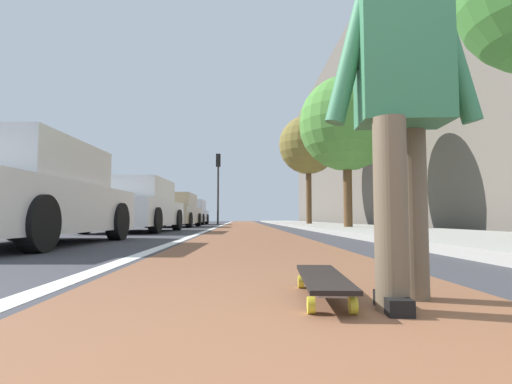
% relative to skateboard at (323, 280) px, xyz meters
% --- Properties ---
extents(ground_plane, '(80.00, 80.00, 0.00)m').
position_rel_skateboard_xyz_m(ground_plane, '(8.55, 0.22, -0.09)').
color(ground_plane, '#38383D').
extents(bike_lane_paint, '(56.00, 2.18, 0.00)m').
position_rel_skateboard_xyz_m(bike_lane_paint, '(22.55, 0.22, -0.09)').
color(bike_lane_paint, brown).
rests_on(bike_lane_paint, ground).
extents(lane_stripe_white, '(52.00, 0.16, 0.01)m').
position_rel_skateboard_xyz_m(lane_stripe_white, '(18.55, 1.46, -0.09)').
color(lane_stripe_white, silver).
rests_on(lane_stripe_white, ground).
extents(sidewalk_curb, '(52.00, 3.20, 0.12)m').
position_rel_skateboard_xyz_m(sidewalk_curb, '(16.55, -3.32, -0.03)').
color(sidewalk_curb, '#9E9B93').
rests_on(sidewalk_curb, ground).
extents(building_facade, '(40.00, 1.20, 11.62)m').
position_rel_skateboard_xyz_m(building_facade, '(20.55, -6.34, 5.72)').
color(building_facade, '#5F574E').
rests_on(building_facade, ground).
extents(skateboard, '(0.85, 0.27, 0.11)m').
position_rel_skateboard_xyz_m(skateboard, '(0.00, 0.00, 0.00)').
color(skateboard, yellow).
rests_on(skateboard, ground).
extents(skater_person, '(0.45, 0.72, 1.64)m').
position_rel_skateboard_xyz_m(skater_person, '(-0.15, -0.35, 0.84)').
color(skater_person, brown).
rests_on(skater_person, ground).
extents(parked_car_near, '(4.27, 2.12, 1.49)m').
position_rel_skateboard_xyz_m(parked_car_near, '(3.95, 3.53, 0.63)').
color(parked_car_near, silver).
rests_on(parked_car_near, ground).
extents(parked_car_mid, '(4.47, 2.15, 1.49)m').
position_rel_skateboard_xyz_m(parked_car_mid, '(9.57, 3.40, 0.63)').
color(parked_car_mid, silver).
rests_on(parked_car_mid, ground).
extents(parked_car_far, '(4.59, 1.98, 1.47)m').
position_rel_skateboard_xyz_m(parked_car_far, '(15.95, 3.35, 0.61)').
color(parked_car_far, tan).
rests_on(parked_car_far, ground).
extents(parked_car_end, '(4.53, 1.96, 1.48)m').
position_rel_skateboard_xyz_m(parked_car_end, '(22.51, 3.51, 0.62)').
color(parked_car_end, '#B7B7BC').
rests_on(parked_car_end, ground).
extents(traffic_light, '(0.33, 0.28, 4.41)m').
position_rel_skateboard_xyz_m(traffic_light, '(22.95, 1.86, 2.94)').
color(traffic_light, '#2D2D2D').
rests_on(traffic_light, ground).
extents(street_tree_mid, '(3.00, 3.00, 4.87)m').
position_rel_skateboard_xyz_m(street_tree_mid, '(10.39, -2.92, 3.27)').
color(street_tree_mid, brown).
rests_on(street_tree_mid, ground).
extents(street_tree_far, '(2.93, 2.93, 5.50)m').
position_rel_skateboard_xyz_m(street_tree_far, '(17.60, -2.92, 3.92)').
color(street_tree_far, brown).
rests_on(street_tree_far, ground).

